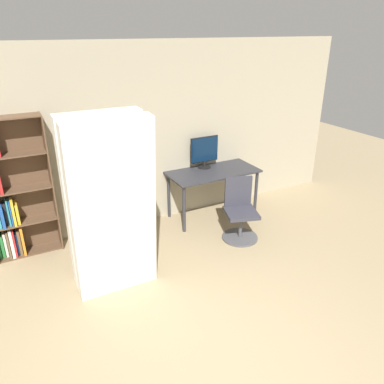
# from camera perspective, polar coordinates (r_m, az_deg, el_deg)

# --- Properties ---
(wall_back) EXTENTS (8.00, 0.06, 2.70)m
(wall_back) POSITION_cam_1_polar(r_m,az_deg,el_deg) (5.47, -12.30, 7.47)
(wall_back) COLOR tan
(wall_back) RESTS_ON ground
(desk) EXTENTS (1.42, 0.67, 0.77)m
(desk) POSITION_cam_1_polar(r_m,az_deg,el_deg) (5.92, 3.24, 2.35)
(desk) COLOR #2D2D33
(desk) RESTS_ON ground
(monitor) EXTENTS (0.48, 0.21, 0.51)m
(monitor) POSITION_cam_1_polar(r_m,az_deg,el_deg) (5.95, 1.90, 6.23)
(monitor) COLOR black
(monitor) RESTS_ON desk
(office_chair) EXTENTS (0.55, 0.55, 0.89)m
(office_chair) POSITION_cam_1_polar(r_m,az_deg,el_deg) (5.45, 7.31, -3.52)
(office_chair) COLOR #4C4C51
(office_chair) RESTS_ON ground
(bookshelf) EXTENTS (0.82, 0.28, 1.87)m
(bookshelf) POSITION_cam_1_polar(r_m,az_deg,el_deg) (5.32, -26.02, -0.25)
(bookshelf) COLOR brown
(bookshelf) RESTS_ON ground
(mattress_near) EXTENTS (0.91, 0.36, 2.06)m
(mattress_near) POSITION_cam_1_polar(r_m,az_deg,el_deg) (4.11, -11.82, -2.85)
(mattress_near) COLOR silver
(mattress_near) RESTS_ON ground
(mattress_far) EXTENTS (0.91, 0.27, 2.06)m
(mattress_far) POSITION_cam_1_polar(r_m,az_deg,el_deg) (4.37, -12.91, -1.34)
(mattress_far) COLOR silver
(mattress_far) RESTS_ON ground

